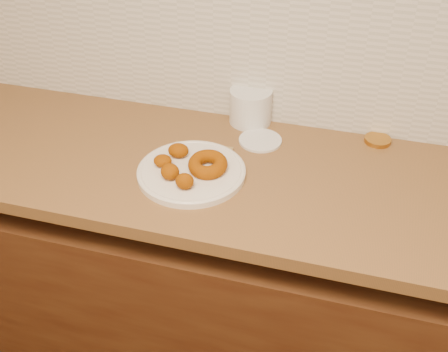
% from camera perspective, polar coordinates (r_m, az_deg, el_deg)
% --- Properties ---
extents(base_cabinet, '(3.60, 0.60, 0.77)m').
position_cam_1_polar(base_cabinet, '(1.81, 10.59, -14.07)').
color(base_cabinet, '#512F16').
rests_on(base_cabinet, floor).
extents(butcher_block, '(2.30, 0.62, 0.04)m').
position_cam_1_polar(butcher_block, '(1.60, -10.89, 2.16)').
color(butcher_block, brown).
rests_on(butcher_block, base_cabinet).
extents(backsplash, '(3.60, 0.02, 0.60)m').
position_cam_1_polar(backsplash, '(1.57, 15.32, 14.10)').
color(backsplash, beige).
rests_on(backsplash, wall_back).
extents(donut_plate, '(0.30, 0.30, 0.02)m').
position_cam_1_polar(donut_plate, '(1.46, -3.56, 0.41)').
color(donut_plate, white).
rests_on(donut_plate, butcher_block).
extents(ring_donut, '(0.12, 0.13, 0.05)m').
position_cam_1_polar(ring_donut, '(1.44, -1.81, 1.29)').
color(ring_donut, '#894500').
rests_on(ring_donut, donut_plate).
extents(fried_dough_chunks, '(0.15, 0.19, 0.05)m').
position_cam_1_polar(fried_dough_chunks, '(1.44, -5.43, 1.19)').
color(fried_dough_chunks, '#894500').
rests_on(fried_dough_chunks, donut_plate).
extents(plastic_tub, '(0.14, 0.14, 0.11)m').
position_cam_1_polar(plastic_tub, '(1.68, 2.91, 7.60)').
color(plastic_tub, silver).
rests_on(plastic_tub, butcher_block).
extents(tub_lid, '(0.17, 0.17, 0.01)m').
position_cam_1_polar(tub_lid, '(1.61, 3.97, 3.89)').
color(tub_lid, silver).
rests_on(tub_lid, butcher_block).
extents(brass_jar_lid, '(0.10, 0.10, 0.01)m').
position_cam_1_polar(brass_jar_lid, '(1.67, 16.38, 3.77)').
color(brass_jar_lid, '#B9802F').
rests_on(brass_jar_lid, butcher_block).
extents(wooden_utensil, '(0.18, 0.03, 0.01)m').
position_cam_1_polar(wooden_utensil, '(1.57, -2.22, 3.10)').
color(wooden_utensil, olive).
rests_on(wooden_utensil, butcher_block).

